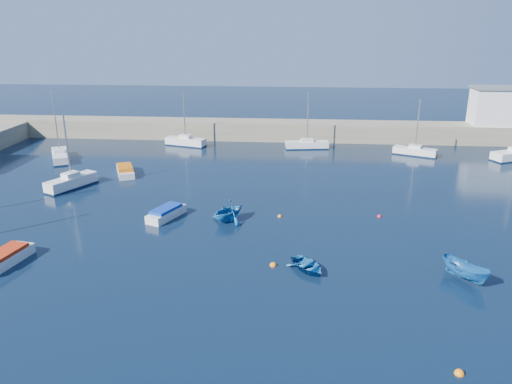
# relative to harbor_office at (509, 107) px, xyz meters

# --- Properties ---
(ground) EXTENTS (220.00, 220.00, 0.00)m
(ground) POSITION_rel_harbor_office_xyz_m (-30.00, -46.00, -5.10)
(ground) COLOR black
(ground) RESTS_ON ground
(back_wall) EXTENTS (96.00, 4.50, 2.60)m
(back_wall) POSITION_rel_harbor_office_xyz_m (-30.00, 0.00, -3.80)
(back_wall) COLOR gray
(back_wall) RESTS_ON ground
(harbor_office) EXTENTS (10.00, 4.00, 5.00)m
(harbor_office) POSITION_rel_harbor_office_xyz_m (0.00, 0.00, 0.00)
(harbor_office) COLOR silver
(harbor_office) RESTS_ON back_wall
(sailboat_3) EXTENTS (3.94, 5.77, 7.67)m
(sailboat_3) POSITION_rel_harbor_office_xyz_m (-52.45, -24.74, -4.45)
(sailboat_3) COLOR silver
(sailboat_3) RESTS_ON ground
(sailboat_4) EXTENTS (4.61, 6.60, 8.46)m
(sailboat_4) POSITION_rel_harbor_office_xyz_m (-58.66, -14.12, -4.55)
(sailboat_4) COLOR silver
(sailboat_4) RESTS_ON ground
(sailboat_5) EXTENTS (5.87, 3.12, 7.60)m
(sailboat_5) POSITION_rel_harbor_office_xyz_m (-44.75, -5.29, -4.49)
(sailboat_5) COLOR silver
(sailboat_5) RESTS_ON ground
(sailboat_6) EXTENTS (5.92, 2.44, 7.57)m
(sailboat_6) POSITION_rel_harbor_office_xyz_m (-27.97, -5.57, -4.56)
(sailboat_6) COLOR silver
(sailboat_6) RESTS_ON ground
(sailboat_7) EXTENTS (5.52, 3.59, 7.15)m
(sailboat_7) POSITION_rel_harbor_office_xyz_m (-14.15, -8.10, -4.56)
(sailboat_7) COLOR silver
(sailboat_7) RESTS_ON ground
(motorboat_0) EXTENTS (2.32, 4.64, 0.99)m
(motorboat_0) POSITION_rel_harbor_office_xyz_m (-49.69, -41.82, -4.63)
(motorboat_0) COLOR silver
(motorboat_0) RESTS_ON ground
(motorboat_1) EXTENTS (2.90, 4.28, 0.99)m
(motorboat_1) POSITION_rel_harbor_office_xyz_m (-40.56, -32.26, -4.63)
(motorboat_1) COLOR silver
(motorboat_1) RESTS_ON ground
(motorboat_2) EXTENTS (3.35, 4.93, 0.96)m
(motorboat_2) POSITION_rel_harbor_office_xyz_m (-48.51, -19.60, -4.65)
(motorboat_2) COLOR silver
(motorboat_2) RESTS_ON ground
(dinghy_center) EXTENTS (3.58, 3.82, 0.64)m
(dinghy_center) POSITION_rel_harbor_office_xyz_m (-28.41, -41.01, -4.78)
(dinghy_center) COLOR #175DA0
(dinghy_center) RESTS_ON ground
(dinghy_left) EXTENTS (4.57, 4.68, 1.87)m
(dinghy_left) POSITION_rel_harbor_office_xyz_m (-35.09, -32.49, -4.16)
(dinghy_left) COLOR #175DA0
(dinghy_left) RESTS_ON ground
(dinghy_right) EXTENTS (3.16, 3.61, 1.36)m
(dinghy_right) POSITION_rel_harbor_office_xyz_m (-18.07, -41.59, -4.42)
(dinghy_right) COLOR #175DA0
(dinghy_right) RESTS_ON ground
(buoy_0) EXTENTS (0.50, 0.50, 0.50)m
(buoy_0) POSITION_rel_harbor_office_xyz_m (-30.81, -40.56, -5.10)
(buoy_0) COLOR orange
(buoy_0) RESTS_ON ground
(buoy_1) EXTENTS (0.40, 0.40, 0.40)m
(buoy_1) POSITION_rel_harbor_office_xyz_m (-21.96, -30.45, -5.10)
(buoy_1) COLOR red
(buoy_1) RESTS_ON ground
(buoy_3) EXTENTS (0.39, 0.39, 0.39)m
(buoy_3) POSITION_rel_harbor_office_xyz_m (-30.69, -31.16, -5.10)
(buoy_3) COLOR orange
(buoy_3) RESTS_ON ground
(buoy_5) EXTENTS (0.49, 0.49, 0.49)m
(buoy_5) POSITION_rel_harbor_office_xyz_m (-21.24, -51.23, -5.10)
(buoy_5) COLOR orange
(buoy_5) RESTS_ON ground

